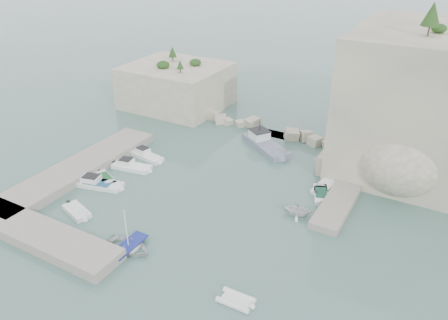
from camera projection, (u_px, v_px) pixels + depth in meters
The scene contains 21 objects.
ground at pixel (197, 206), 48.04m from camera, with size 400.00×400.00×0.00m, color #4A6F66.
cliff_terrace at pixel (359, 157), 55.67m from camera, with size 8.00×10.00×2.50m, color beige.
outcrop_west at pixel (177, 86), 74.40m from camera, with size 16.00×14.00×7.00m, color beige.
quay_west at pixel (78, 169), 54.42m from camera, with size 5.00×24.00×1.10m, color #9E9689.
quay_south at pixel (41, 235), 42.51m from camera, with size 18.00×4.00×1.10m, color #9E9689.
ledge_east at pixel (344, 193), 49.68m from camera, with size 3.00×16.00×0.80m, color #9E9689.
breakwater at pixel (271, 129), 65.11m from camera, with size 28.00×3.00×1.40m, color beige.
motorboat_a at pixel (147, 158), 58.23m from camera, with size 5.56×1.65×1.40m, color white, non-canonical shape.
motorboat_b at pixel (132, 169), 55.58m from camera, with size 5.56×1.82×1.40m, color white, non-canonical shape.
motorboat_c at pixel (105, 181), 52.92m from camera, with size 4.35×1.58×0.70m, color silver, non-canonical shape.
motorboat_d at pixel (99, 186), 51.76m from camera, with size 6.54×1.95×1.40m, color white, non-canonical shape.
motorboat_e at pixel (77, 213), 46.80m from camera, with size 4.08×1.67×0.70m, color silver, non-canonical shape.
rowboat at pixel (129, 249), 41.49m from camera, with size 3.36×4.71×0.98m, color silver.
inflatable_dinghy at pixel (236, 302), 35.64m from camera, with size 3.22×1.56×0.44m, color white, non-canonical shape.
tender_east_a at pixel (296, 215), 46.59m from camera, with size 2.73×3.17×1.67m, color white.
tender_east_b at pixel (321, 197), 49.71m from camera, with size 4.46×1.52×0.70m, color white, non-canonical shape.
tender_east_c at pixel (325, 188), 51.47m from camera, with size 5.10×1.65×0.70m, color white, non-canonical shape.
tender_east_d at pixel (330, 172), 54.88m from camera, with size 1.68×4.46×1.72m, color white.
work_boat at pixel (265, 148), 60.86m from camera, with size 9.54×2.82×2.20m, color slate, non-canonical shape.
rowboat_mast at pixel (126, 227), 40.29m from camera, with size 0.10×0.10×4.20m, color white.
vegetation at pixel (435, 18), 50.75m from camera, with size 53.48×13.88×13.40m.
Camera 1 is at (22.35, -33.52, 26.81)m, focal length 35.00 mm.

